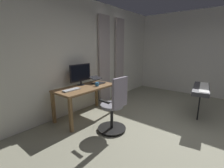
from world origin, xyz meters
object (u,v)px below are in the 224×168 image
Objects in this scene: desk at (86,91)px; laptop at (97,81)px; mug_tea at (97,84)px; office_chair at (115,107)px; computer_keyboard at (72,90)px; piano_keyboard at (201,89)px; computer_monitor at (81,73)px.

desk is 0.47m from laptop.
desk is 11.59× the size of mug_tea.
office_chair is 9.04× the size of mug_tea.
computer_keyboard is at bearing -14.27° from mug_tea.
office_chair reaches higher than desk.
computer_keyboard is 1.11× the size of laptop.
laptop is 2.43m from piano_keyboard.
mug_tea is at bearing 112.76° from computer_monitor.
desk is at bearing 86.45° from office_chair.
piano_keyboard is (-1.73, 1.14, 0.19)m from office_chair.
computer_keyboard is at bearing -54.64° from piano_keyboard.
piano_keyboard is at bearing 125.89° from mug_tea.
computer_monitor reaches higher than desk.
computer_monitor is 0.50× the size of piano_keyboard.
computer_monitor reaches higher than piano_keyboard.
desk is at bearing 74.38° from computer_monitor.
laptop is at bearing -176.93° from computer_keyboard.
computer_monitor is 0.57m from computer_keyboard.
computer_keyboard reaches higher than piano_keyboard.
desk is at bearing -60.74° from piano_keyboard.
computer_keyboard reaches higher than desk.
computer_monitor is 1.52× the size of computer_keyboard.
office_chair is 1.00m from computer_keyboard.
laptop is at bearing 63.84° from office_chair.
mug_tea is (-0.61, 0.15, 0.03)m from computer_keyboard.
computer_monitor is at bearing 84.74° from office_chair.
desk is 2.63m from piano_keyboard.
piano_keyboard is at bearing 133.91° from computer_keyboard.
computer_monitor reaches higher than computer_keyboard.
computer_monitor is at bearing -153.13° from computer_keyboard.
piano_keyboard reaches higher than desk.
mug_tea reaches higher than desk.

